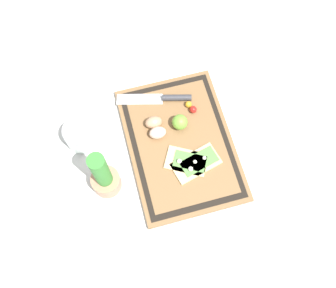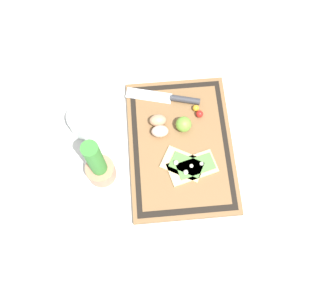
% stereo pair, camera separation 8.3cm
% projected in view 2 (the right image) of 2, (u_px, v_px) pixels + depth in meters
% --- Properties ---
extents(ground_plane, '(6.00, 6.00, 0.00)m').
position_uv_depth(ground_plane, '(181.00, 147.00, 1.33)').
color(ground_plane, silver).
extents(cutting_board, '(0.50, 0.34, 0.02)m').
position_uv_depth(cutting_board, '(181.00, 146.00, 1.32)').
color(cutting_board, brown).
rests_on(cutting_board, ground_plane).
extents(pizza_slice_near, '(0.12, 0.17, 0.02)m').
position_uv_depth(pizza_slice_near, '(193.00, 168.00, 1.27)').
color(pizza_slice_near, '#DBBC7F').
rests_on(pizza_slice_near, cutting_board).
extents(pizza_slice_far, '(0.14, 0.16, 0.02)m').
position_uv_depth(pizza_slice_far, '(184.00, 164.00, 1.28)').
color(pizza_slice_far, '#DBBC7F').
rests_on(pizza_slice_far, cutting_board).
extents(knife, '(0.10, 0.26, 0.02)m').
position_uv_depth(knife, '(175.00, 99.00, 1.36)').
color(knife, silver).
rests_on(knife, cutting_board).
extents(egg_brown, '(0.04, 0.06, 0.04)m').
position_uv_depth(egg_brown, '(158.00, 120.00, 1.32)').
color(egg_brown, tan).
rests_on(egg_brown, cutting_board).
extents(egg_pink, '(0.04, 0.06, 0.04)m').
position_uv_depth(egg_pink, '(160.00, 131.00, 1.30)').
color(egg_pink, beige).
rests_on(egg_pink, cutting_board).
extents(lime, '(0.05, 0.05, 0.05)m').
position_uv_depth(lime, '(183.00, 124.00, 1.31)').
color(lime, '#70A838').
rests_on(lime, cutting_board).
extents(cherry_tomato_red, '(0.02, 0.02, 0.02)m').
position_uv_depth(cherry_tomato_red, '(200.00, 114.00, 1.34)').
color(cherry_tomato_red, red).
rests_on(cherry_tomato_red, cutting_board).
extents(cherry_tomato_yellow, '(0.02, 0.02, 0.02)m').
position_uv_depth(cherry_tomato_yellow, '(196.00, 108.00, 1.34)').
color(cherry_tomato_yellow, gold).
rests_on(cherry_tomato_yellow, cutting_board).
extents(herb_pot, '(0.09, 0.09, 0.24)m').
position_uv_depth(herb_pot, '(99.00, 166.00, 1.21)').
color(herb_pot, '#AD7A5B').
rests_on(herb_pot, ground_plane).
extents(sauce_jar, '(0.09, 0.09, 0.10)m').
position_uv_depth(sauce_jar, '(84.00, 123.00, 1.31)').
color(sauce_jar, silver).
rests_on(sauce_jar, ground_plane).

